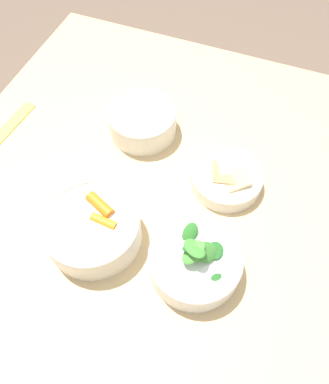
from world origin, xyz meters
The scene contains 6 objects.
ground_plane centered at (0.00, 0.00, 0.00)m, with size 10.00×10.00×0.00m, color brown.
dining_table centered at (0.00, 0.00, 0.65)m, with size 1.05×1.00×0.76m.
bowl_carrots centered at (-0.10, 0.11, 0.80)m, with size 0.18×0.18×0.08m.
bowl_greens centered at (-0.09, -0.09, 0.79)m, with size 0.17×0.17×0.10m.
bowl_beans_hotdog centered at (0.18, 0.12, 0.79)m, with size 0.15×0.15×0.06m.
bowl_cookies centered at (0.11, -0.09, 0.78)m, with size 0.15×0.15×0.04m.
Camera 1 is at (-0.34, -0.13, 1.42)m, focal length 35.00 mm.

